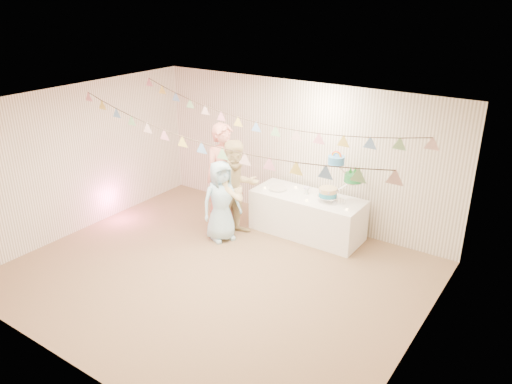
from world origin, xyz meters
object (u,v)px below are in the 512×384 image
Objects in this scene: person_child at (221,201)px; person_adult_a at (225,178)px; table at (307,215)px; cake_stand at (340,178)px; person_adult_b at (237,189)px.

person_adult_a is at bearing 53.47° from person_child.
person_adult_a is 0.47m from person_child.
person_adult_a is at bearing -153.45° from table.
table is at bearing -174.81° from cake_stand.
cake_stand reaches higher than table.
person_child is at bearing -148.08° from cake_stand.
person_adult_a is 1.38× the size of person_child.
person_adult_a reaches higher than person_child.
cake_stand reaches higher than person_child.
person_adult_a reaches higher than person_adult_b.
cake_stand is 1.76m from person_adult_b.
person_adult_b reaches higher than table.
table is 1.55m from person_child.
person_child is at bearing -138.59° from table.
person_adult_b is at bearing -70.86° from person_adult_a.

